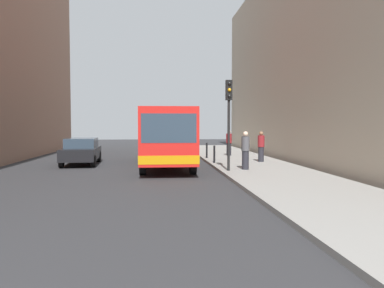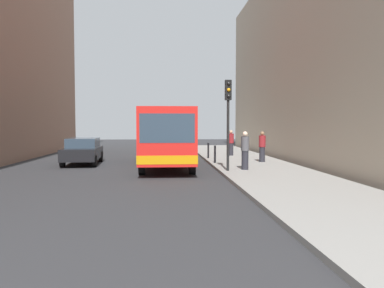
# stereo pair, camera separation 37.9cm
# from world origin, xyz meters

# --- Properties ---
(ground_plane) EXTENTS (80.00, 80.00, 0.00)m
(ground_plane) POSITION_xyz_m (0.00, 0.00, 0.00)
(ground_plane) COLOR #2D2D30
(sidewalk) EXTENTS (4.40, 40.00, 0.15)m
(sidewalk) POSITION_xyz_m (5.40, 0.00, 0.07)
(sidewalk) COLOR gray
(sidewalk) RESTS_ON ground
(building_right) EXTENTS (7.00, 32.00, 12.95)m
(building_right) POSITION_xyz_m (11.50, 4.00, 6.47)
(building_right) COLOR #B2A38C
(building_right) RESTS_ON ground
(bus) EXTENTS (2.59, 11.03, 3.00)m
(bus) POSITION_xyz_m (0.82, 2.28, 1.73)
(bus) COLOR red
(bus) RESTS_ON ground
(car_beside_bus) EXTENTS (2.03, 4.48, 1.48)m
(car_beside_bus) POSITION_xyz_m (-3.91, 3.13, 0.78)
(car_beside_bus) COLOR black
(car_beside_bus) RESTS_ON ground
(traffic_light) EXTENTS (0.28, 0.33, 4.10)m
(traffic_light) POSITION_xyz_m (3.55, -1.78, 3.01)
(traffic_light) COLOR black
(traffic_light) RESTS_ON sidewalk
(bollard_near) EXTENTS (0.11, 0.11, 0.95)m
(bollard_near) POSITION_xyz_m (3.45, 1.86, 0.62)
(bollard_near) COLOR black
(bollard_near) RESTS_ON sidewalk
(bollard_mid) EXTENTS (0.11, 0.11, 0.95)m
(bollard_mid) POSITION_xyz_m (3.45, 4.99, 0.62)
(bollard_mid) COLOR black
(bollard_mid) RESTS_ON sidewalk
(pedestrian_near_signal) EXTENTS (0.38, 0.38, 1.78)m
(pedestrian_near_signal) POSITION_xyz_m (4.42, -1.37, 1.04)
(pedestrian_near_signal) COLOR #26262D
(pedestrian_near_signal) RESTS_ON sidewalk
(pedestrian_mid_sidewalk) EXTENTS (0.38, 0.38, 1.72)m
(pedestrian_mid_sidewalk) POSITION_xyz_m (6.18, 2.26, 1.01)
(pedestrian_mid_sidewalk) COLOR #26262D
(pedestrian_mid_sidewalk) RESTS_ON sidewalk
(pedestrian_far_sidewalk) EXTENTS (0.38, 0.38, 1.72)m
(pedestrian_far_sidewalk) POSITION_xyz_m (5.22, 6.87, 1.01)
(pedestrian_far_sidewalk) COLOR #26262D
(pedestrian_far_sidewalk) RESTS_ON sidewalk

